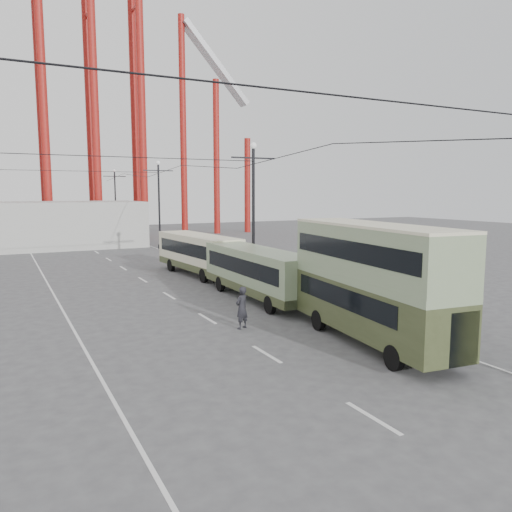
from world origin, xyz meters
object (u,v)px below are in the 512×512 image
single_decker_green (258,271)px  pedestrian (242,308)px  double_decker_bus (373,277)px  single_decker_cream (198,252)px

single_decker_green → pedestrian: single_decker_green is taller
single_decker_green → pedestrian: size_ratio=5.29×
pedestrian → single_decker_green: bearing=-148.6°
double_decker_bus → pedestrian: bearing=135.8°
double_decker_bus → single_decker_cream: double_decker_bus is taller
double_decker_bus → pedestrian: double_decker_bus is taller
single_decker_cream → pedestrian: size_ratio=5.06×
single_decker_cream → pedestrian: (-3.50, -14.58, -0.71)m
double_decker_bus → single_decker_green: double_decker_bus is taller
single_decker_cream → pedestrian: single_decker_cream is taller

